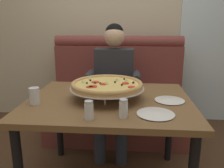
# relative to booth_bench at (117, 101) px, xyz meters

# --- Properties ---
(back_wall_with_window) EXTENTS (6.00, 0.12, 2.80)m
(back_wall_with_window) POSITION_rel_booth_bench_xyz_m (0.00, 0.57, 1.00)
(back_wall_with_window) COLOR beige
(back_wall_with_window) RESTS_ON ground_plane
(booth_bench) EXTENTS (1.53, 0.78, 1.13)m
(booth_bench) POSITION_rel_booth_bench_xyz_m (0.00, 0.00, 0.00)
(booth_bench) COLOR brown
(booth_bench) RESTS_ON ground_plane
(dining_table) EXTENTS (1.19, 0.97, 0.74)m
(dining_table) POSITION_rel_booth_bench_xyz_m (0.00, -0.95, 0.25)
(dining_table) COLOR brown
(dining_table) RESTS_ON ground_plane
(diner_main) EXTENTS (0.54, 0.64, 1.27)m
(diner_main) POSITION_rel_booth_bench_xyz_m (-0.02, -0.27, 0.31)
(diner_main) COLOR #2D3342
(diner_main) RESTS_ON ground_plane
(pizza) EXTENTS (0.54, 0.54, 0.14)m
(pizza) POSITION_rel_booth_bench_xyz_m (-0.02, -0.94, 0.44)
(pizza) COLOR silver
(pizza) RESTS_ON dining_table
(shaker_oregano) EXTENTS (0.05, 0.05, 0.11)m
(shaker_oregano) POSITION_rel_booth_bench_xyz_m (0.12, -1.29, 0.39)
(shaker_oregano) COLOR white
(shaker_oregano) RESTS_ON dining_table
(shaker_parmesan) EXTENTS (0.05, 0.05, 0.11)m
(shaker_parmesan) POSITION_rel_booth_bench_xyz_m (-0.08, -1.33, 0.38)
(shaker_parmesan) COLOR white
(shaker_parmesan) RESTS_ON dining_table
(plate_near_left) EXTENTS (0.23, 0.23, 0.02)m
(plate_near_left) POSITION_rel_booth_bench_xyz_m (0.31, -1.23, 0.35)
(plate_near_left) COLOR white
(plate_near_left) RESTS_ON dining_table
(plate_near_right) EXTENTS (0.21, 0.21, 0.02)m
(plate_near_right) POSITION_rel_booth_bench_xyz_m (0.44, -0.96, 0.35)
(plate_near_right) COLOR white
(plate_near_right) RESTS_ON dining_table
(drinking_glass) EXTENTS (0.07, 0.07, 0.12)m
(drinking_glass) POSITION_rel_booth_bench_xyz_m (-0.50, -1.10, 0.39)
(drinking_glass) COLOR silver
(drinking_glass) RESTS_ON dining_table
(patio_chair) EXTENTS (0.42, 0.41, 0.86)m
(patio_chair) POSITION_rel_booth_bench_xyz_m (1.40, 1.24, 0.13)
(patio_chair) COLOR black
(patio_chair) RESTS_ON ground_plane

